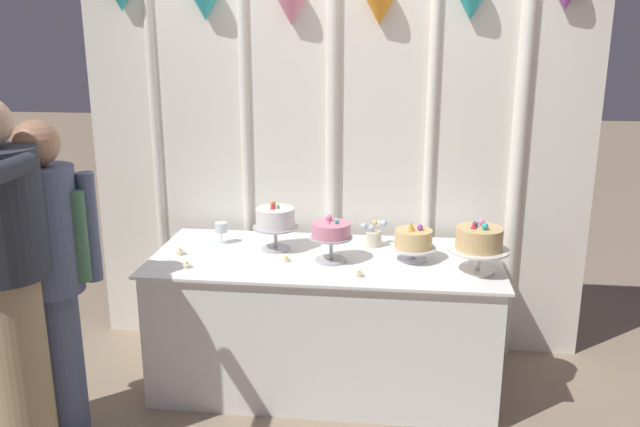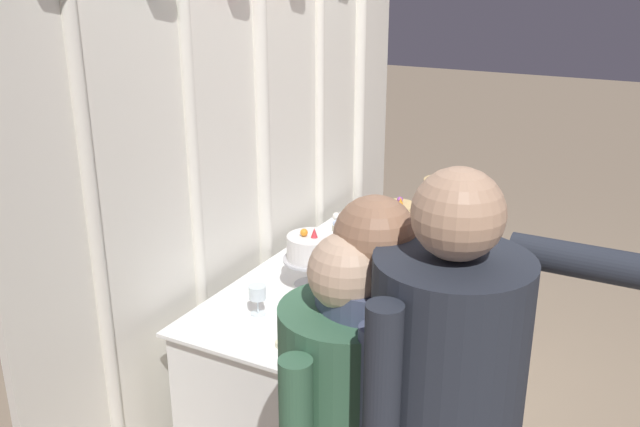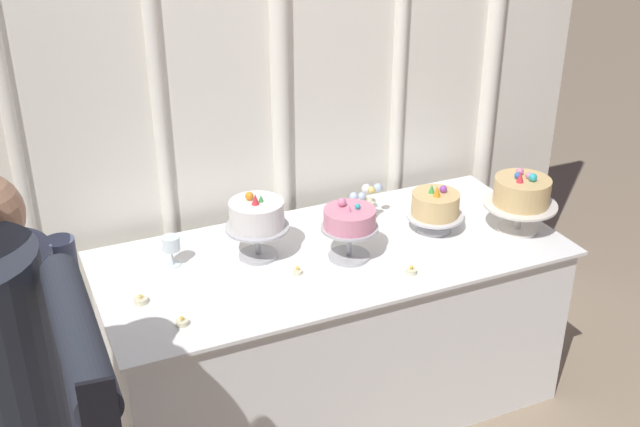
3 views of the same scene
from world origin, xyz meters
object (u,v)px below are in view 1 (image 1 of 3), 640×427
at_px(wine_glass, 221,228).
at_px(guest_man_dark_suit, 50,268).
at_px(cake_display_midright, 413,241).
at_px(cake_display_midleft, 331,233).
at_px(cake_display_rightmost, 479,241).
at_px(tealight_near_left, 187,266).
at_px(tealight_far_left, 180,253).
at_px(tealight_far_right, 359,275).
at_px(flower_vase, 374,235).
at_px(guest_man_pink_jacket, 43,277).
at_px(cake_table, 325,321).
at_px(tealight_near_right, 286,260).
at_px(guest_girl_blue_dress, 6,274).
at_px(cake_display_leftmost, 275,220).

xyz_separation_m(wine_glass, guest_man_dark_suit, (-0.62, -0.78, 0.02)).
bearing_deg(cake_display_midright, cake_display_midleft, -171.50).
bearing_deg(cake_display_rightmost, cake_display_midleft, 173.67).
height_order(tealight_near_left, guest_man_dark_suit, guest_man_dark_suit).
xyz_separation_m(tealight_far_left, tealight_far_right, (1.00, -0.22, -0.00)).
distance_m(wine_glass, tealight_far_left, 0.29).
relative_size(cake_display_midleft, guest_man_dark_suit, 0.16).
bearing_deg(flower_vase, cake_display_midleft, -127.34).
relative_size(cake_display_midleft, tealight_near_left, 5.66).
xyz_separation_m(tealight_far_left, guest_man_pink_jacket, (-0.52, -0.52, 0.03)).
bearing_deg(cake_table, tealight_near_left, -159.82).
distance_m(tealight_near_right, guest_man_pink_jacket, 1.22).
height_order(cake_display_midright, guest_girl_blue_dress, guest_girl_blue_dress).
bearing_deg(tealight_far_right, cake_table, 126.07).
distance_m(cake_display_midleft, guest_man_dark_suit, 1.40).
relative_size(cake_display_midleft, tealight_far_left, 5.03).
xyz_separation_m(cake_table, tealight_far_left, (-0.80, -0.06, 0.39)).
relative_size(tealight_far_right, guest_man_dark_suit, 0.03).
height_order(cake_display_leftmost, flower_vase, cake_display_leftmost).
distance_m(cake_table, tealight_near_right, 0.45).
xyz_separation_m(flower_vase, guest_girl_blue_dress, (-1.58, -1.08, 0.10)).
bearing_deg(guest_man_pink_jacket, cake_display_leftmost, 33.18).
bearing_deg(cake_display_rightmost, tealight_far_left, 176.78).
bearing_deg(cake_display_leftmost, tealight_far_right, -36.86).
height_order(cake_table, guest_girl_blue_dress, guest_girl_blue_dress).
height_order(cake_display_leftmost, tealight_near_right, cake_display_leftmost).
bearing_deg(guest_girl_blue_dress, flower_vase, 34.39).
xyz_separation_m(cake_table, cake_display_rightmost, (0.80, -0.15, 0.55)).
xyz_separation_m(flower_vase, guest_man_pink_jacket, (-1.58, -0.80, -0.02)).
bearing_deg(tealight_far_right, tealight_far_left, 167.64).
height_order(tealight_far_left, tealight_near_left, tealight_far_left).
height_order(cake_display_midright, tealight_far_left, cake_display_midright).
bearing_deg(tealight_near_right, cake_display_midright, 8.32).
distance_m(cake_display_rightmost, guest_man_pink_jacket, 2.17).
xyz_separation_m(cake_display_rightmost, flower_vase, (-0.54, 0.37, -0.10)).
height_order(cake_display_leftmost, guest_man_dark_suit, guest_man_dark_suit).
distance_m(guest_man_dark_suit, guest_girl_blue_dress, 0.25).
bearing_deg(tealight_far_left, guest_girl_blue_dress, -123.14).
relative_size(cake_table, cake_display_midright, 7.72).
bearing_deg(guest_man_dark_suit, tealight_far_right, 13.30).
distance_m(cake_display_midleft, wine_glass, 0.70).
bearing_deg(guest_man_dark_suit, guest_man_pink_jacket, 147.92).
xyz_separation_m(cake_table, tealight_near_left, (-0.70, -0.26, 0.39)).
bearing_deg(cake_table, tealight_near_right, -153.52).
distance_m(cake_display_rightmost, wine_glass, 1.46).
relative_size(tealight_far_left, guest_man_dark_suit, 0.03).
relative_size(tealight_near_left, tealight_near_right, 1.17).
bearing_deg(cake_display_midright, cake_display_rightmost, -24.70).
bearing_deg(cake_display_midright, cake_table, 179.94).
xyz_separation_m(cake_display_midleft, guest_girl_blue_dress, (-1.36, -0.79, 0.01)).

